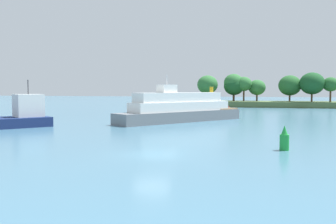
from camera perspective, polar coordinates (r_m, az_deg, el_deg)
The scene contains 5 objects.
ground_plane at distance 27.50m, azimuth -2.38°, elevation -6.29°, with size 400.00×400.00×0.00m, color teal.
treeline_island at distance 102.37m, azimuth 15.39°, elevation 2.59°, with size 58.92×10.49×8.70m.
tugboat at distance 74.56m, azimuth 5.75°, elevation 0.85°, with size 7.99×10.03×5.04m.
white_riverboat at distance 54.36m, azimuth 1.91°, elevation 0.44°, with size 15.46×18.91×6.62m.
channel_buoy_green at distance 30.46m, azimuth 16.87°, elevation -3.94°, with size 0.70×0.70×1.90m.
Camera 1 is at (7.45, -26.06, 4.66)m, focal length 41.14 mm.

